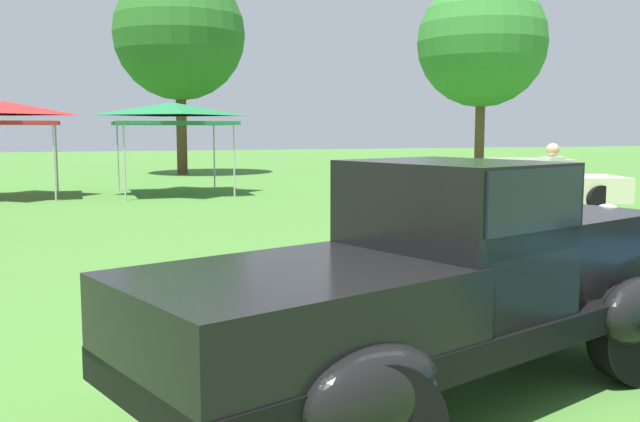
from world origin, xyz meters
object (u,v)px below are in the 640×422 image
at_px(spectator_between_cars, 551,189).
at_px(show_car_cream, 534,184).
at_px(canopy_tent_left_field, 3,111).
at_px(canopy_tent_center_field, 172,112).
at_px(feature_pickup_truck, 442,279).

bearing_deg(spectator_between_cars, show_car_cream, 56.80).
relative_size(show_car_cream, canopy_tent_left_field, 1.51).
bearing_deg(spectator_between_cars, canopy_tent_left_field, 129.28).
xyz_separation_m(show_car_cream, canopy_tent_center_field, (-7.69, 6.85, 1.83)).
bearing_deg(canopy_tent_center_field, feature_pickup_truck, -91.18).
height_order(show_car_cream, canopy_tent_left_field, canopy_tent_left_field).
distance_m(show_car_cream, spectator_between_cars, 5.22).
relative_size(feature_pickup_truck, canopy_tent_center_field, 1.43).
xyz_separation_m(show_car_cream, canopy_tent_left_field, (-12.29, 7.18, 1.82)).
relative_size(spectator_between_cars, canopy_tent_left_field, 0.58).
bearing_deg(show_car_cream, canopy_tent_left_field, 149.69).
height_order(feature_pickup_truck, spectator_between_cars, feature_pickup_truck).
height_order(show_car_cream, spectator_between_cars, spectator_between_cars).
xyz_separation_m(spectator_between_cars, canopy_tent_left_field, (-9.44, 11.54, 1.51)).
distance_m(spectator_between_cars, canopy_tent_center_field, 12.30).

